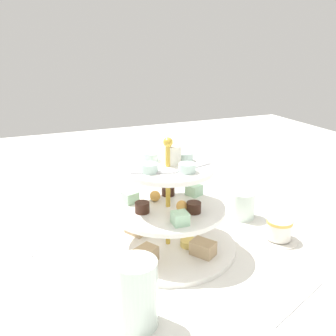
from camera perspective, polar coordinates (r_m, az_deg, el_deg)
The scene contains 7 objects.
ground_plane at distance 0.85m, azimuth 0.00°, elevation -11.93°, with size 2.40×2.40×0.00m, color silver.
tiered_serving_stand at distance 0.81m, azimuth 0.04°, elevation -7.26°, with size 0.30×0.30×0.25m.
water_glass_tall_right at distance 0.62m, azimuth -4.82°, elevation -18.48°, with size 0.07×0.07×0.12m, color silver.
water_glass_short_left at distance 0.98m, azimuth 11.23°, elevation -5.50°, with size 0.06×0.06×0.07m, color silver.
teacup_with_saucer at distance 0.90m, azimuth 16.51°, elevation -9.09°, with size 0.09×0.09×0.05m.
butter_knife_left at distance 0.90m, azimuth -19.20°, elevation -10.85°, with size 0.17×0.01×0.00m, color silver.
butter_knife_right at distance 0.73m, azimuth 19.16°, elevation -18.52°, with size 0.17×0.01×0.00m, color silver.
Camera 1 is at (-0.28, -0.67, 0.43)m, focal length 40.12 mm.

